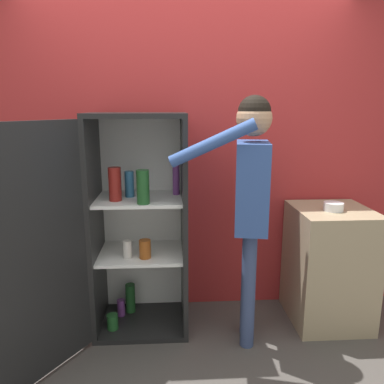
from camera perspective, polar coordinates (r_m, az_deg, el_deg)
ground_plane at (r=2.65m, az=0.45°, el=-26.52°), size 12.00×12.00×0.00m
wall_back at (r=3.05m, az=-0.77°, el=5.23°), size 7.00×0.06×2.55m
refrigerator at (r=2.77m, az=-10.93°, el=-5.56°), size 1.12×1.13×1.64m
person at (r=2.56m, az=8.88°, el=0.78°), size 0.71×0.50×1.76m
counter at (r=3.19m, az=20.08°, el=-10.44°), size 0.57×0.60×0.92m
bowl at (r=2.99m, az=20.76°, el=-2.09°), size 0.14×0.14×0.06m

